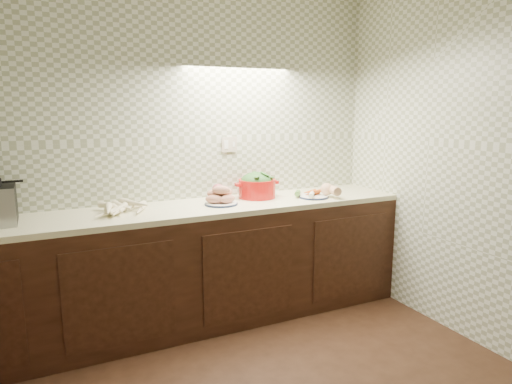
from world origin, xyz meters
name	(u,v)px	position (x,y,z in m)	size (l,w,h in m)	color
room	(272,104)	(0.00, 0.00, 1.63)	(3.60, 3.60, 2.60)	black
counter	(92,338)	(-0.68, 0.68, 0.45)	(3.60, 3.60, 0.90)	black
parsnip_pile	(123,208)	(-0.35, 1.53, 0.93)	(0.44, 0.43, 0.09)	beige
sweet_potato_plate	(221,198)	(0.35, 1.48, 0.95)	(0.25, 0.25, 0.15)	#141D3D
onion_bowl	(220,194)	(0.40, 1.62, 0.95)	(0.17, 0.17, 0.13)	black
dutch_oven	(257,185)	(0.71, 1.61, 1.00)	(0.37, 0.31, 0.21)	red
veg_plate	(319,192)	(1.17, 1.40, 0.94)	(0.35, 0.27, 0.11)	#141D3D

